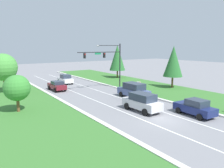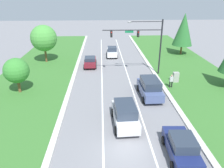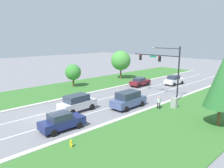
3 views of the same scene
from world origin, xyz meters
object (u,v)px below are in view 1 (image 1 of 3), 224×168
(navy_sedan, at_px, (195,107))
(conifer_near_right_tree, at_px, (173,61))
(oak_near_left_tree, at_px, (17,88))
(silver_suv, at_px, (142,102))
(conifer_far_right_tree, at_px, (117,58))
(burgundy_sedan, at_px, (57,86))
(oak_far_left_tree, at_px, (3,67))
(white_sedan, at_px, (65,79))
(utility_cabinet, at_px, (138,86))
(traffic_signal_mast, at_px, (109,59))
(pedestrian, at_px, (140,87))
(slate_blue_suv, at_px, (134,90))

(navy_sedan, xyz_separation_m, conifer_near_right_tree, (10.02, 11.64, 3.72))
(conifer_near_right_tree, xyz_separation_m, oak_near_left_tree, (-24.91, -0.25, -1.90))
(conifer_near_right_tree, height_order, oak_near_left_tree, conifer_near_right_tree)
(silver_suv, xyz_separation_m, oak_near_left_tree, (-11.40, 7.16, 1.63))
(conifer_far_right_tree, bearing_deg, navy_sedan, -109.03)
(burgundy_sedan, bearing_deg, oak_near_left_tree, -131.07)
(conifer_near_right_tree, xyz_separation_m, oak_far_left_tree, (-24.53, 11.53, -0.61))
(white_sedan, relative_size, utility_cabinet, 3.29)
(traffic_signal_mast, bearing_deg, conifer_near_right_tree, -27.36)
(silver_suv, height_order, utility_cabinet, silver_suv)
(traffic_signal_mast, relative_size, white_sedan, 1.79)
(oak_far_left_tree, bearing_deg, conifer_far_right_tree, 8.96)
(utility_cabinet, height_order, pedestrian, pedestrian)
(slate_blue_suv, bearing_deg, oak_near_left_tree, 171.77)
(white_sedan, distance_m, utility_cabinet, 14.69)
(navy_sedan, bearing_deg, white_sedan, 100.33)
(traffic_signal_mast, height_order, navy_sedan, traffic_signal_mast)
(utility_cabinet, height_order, conifer_far_right_tree, conifer_far_right_tree)
(white_sedan, height_order, silver_suv, silver_suv)
(burgundy_sedan, height_order, oak_far_left_tree, oak_far_left_tree)
(conifer_far_right_tree, bearing_deg, oak_near_left_tree, -147.28)
(utility_cabinet, xyz_separation_m, conifer_far_right_tree, (5.30, 13.34, 3.90))
(conifer_far_right_tree, height_order, oak_far_left_tree, conifer_far_right_tree)
(oak_near_left_tree, bearing_deg, slate_blue_suv, -6.71)
(oak_near_left_tree, relative_size, conifer_far_right_tree, 0.55)
(burgundy_sedan, relative_size, conifer_near_right_tree, 0.59)
(white_sedan, bearing_deg, silver_suv, -88.28)
(silver_suv, relative_size, conifer_near_right_tree, 0.66)
(burgundy_sedan, bearing_deg, navy_sedan, -71.97)
(white_sedan, bearing_deg, utility_cabinet, -57.63)
(white_sedan, bearing_deg, burgundy_sedan, -121.69)
(pedestrian, bearing_deg, oak_far_left_tree, -38.38)
(burgundy_sedan, bearing_deg, slate_blue_suv, -58.59)
(conifer_near_right_tree, relative_size, oak_far_left_tree, 1.19)
(burgundy_sedan, xyz_separation_m, silver_suv, (3.71, -16.37, 0.23))
(pedestrian, bearing_deg, traffic_signal_mast, -66.95)
(pedestrian, xyz_separation_m, oak_far_left_tree, (-17.37, 11.32, 3.02))
(conifer_far_right_tree, bearing_deg, oak_far_left_tree, -171.04)
(slate_blue_suv, bearing_deg, utility_cabinet, 41.64)
(slate_blue_suv, xyz_separation_m, conifer_far_right_tree, (9.47, 17.26, 3.51))
(traffic_signal_mast, distance_m, slate_blue_suv, 8.09)
(slate_blue_suv, height_order, utility_cabinet, slate_blue_suv)
(conifer_near_right_tree, bearing_deg, slate_blue_suv, -169.04)
(traffic_signal_mast, bearing_deg, navy_sedan, -90.86)
(slate_blue_suv, bearing_deg, navy_sedan, -90.42)
(conifer_far_right_tree, bearing_deg, burgundy_sedan, -159.04)
(burgundy_sedan, relative_size, silver_suv, 0.90)
(oak_far_left_tree, bearing_deg, white_sedan, 15.41)
(oak_far_left_tree, bearing_deg, oak_near_left_tree, -91.84)
(white_sedan, xyz_separation_m, pedestrian, (6.37, -14.36, 0.07))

